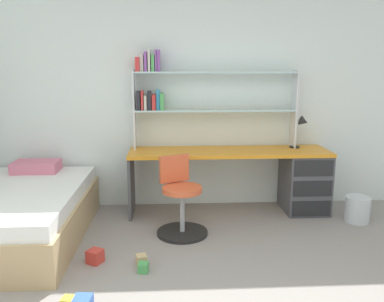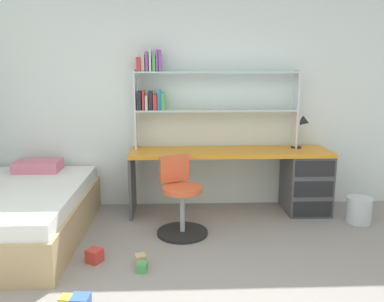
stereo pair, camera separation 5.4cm
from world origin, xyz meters
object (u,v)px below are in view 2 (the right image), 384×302
(desk_lamp, at_px, (303,127))
(toy_block_yellow_1, at_px, (67,302))
(swivel_chair, at_px, (181,204))
(waste_bin, at_px, (359,210))
(bed_platform, at_px, (17,214))
(toy_block_natural_0, at_px, (141,259))
(toy_block_red_3, at_px, (94,256))
(desk, at_px, (283,176))
(toy_block_green_4, at_px, (142,267))
(bookshelf_hutch, at_px, (191,91))

(desk_lamp, bearing_deg, toy_block_yellow_1, -139.19)
(swivel_chair, distance_m, waste_bin, 1.97)
(bed_platform, xyz_separation_m, toy_block_yellow_1, (0.80, -1.21, -0.21))
(bed_platform, relative_size, waste_bin, 6.77)
(toy_block_natural_0, relative_size, toy_block_red_3, 0.73)
(desk, height_order, toy_block_green_4, desk)
(desk_lamp, xyz_separation_m, toy_block_yellow_1, (-2.26, -1.95, -0.95))
(toy_block_yellow_1, bearing_deg, desk, 42.67)
(waste_bin, bearing_deg, toy_block_green_4, -156.48)
(desk_lamp, relative_size, bed_platform, 0.20)
(waste_bin, xyz_separation_m, toy_block_natural_0, (-2.31, -0.86, -0.10))
(desk, height_order, desk_lamp, desk_lamp)
(bookshelf_hutch, relative_size, toy_block_green_4, 23.18)
(bookshelf_hutch, height_order, toy_block_yellow_1, bookshelf_hutch)
(desk, xyz_separation_m, toy_block_red_3, (-1.96, -1.19, -0.37))
(desk, xyz_separation_m, toy_block_natural_0, (-1.56, -1.24, -0.38))
(bed_platform, distance_m, toy_block_green_4, 1.49)
(waste_bin, relative_size, toy_block_yellow_1, 3.25)
(desk, distance_m, bookshelf_hutch, 1.46)
(bookshelf_hutch, distance_m, swivel_chair, 1.33)
(bookshelf_hutch, distance_m, desk_lamp, 1.37)
(bed_platform, relative_size, toy_block_yellow_1, 22.02)
(desk, bearing_deg, waste_bin, -26.93)
(swivel_chair, xyz_separation_m, toy_block_green_4, (-0.33, -0.79, -0.27))
(waste_bin, bearing_deg, toy_block_red_3, -163.40)
(bed_platform, bearing_deg, desk, 13.09)
(desk_lamp, bearing_deg, toy_block_red_3, -149.86)
(toy_block_yellow_1, bearing_deg, toy_block_green_4, 44.88)
(bed_platform, bearing_deg, toy_block_natural_0, -24.98)
(toy_block_green_4, bearing_deg, swivel_chair, 66.93)
(toy_block_natural_0, bearing_deg, desk, 38.62)
(desk, bearing_deg, bed_platform, -166.91)
(desk_lamp, height_order, toy_block_green_4, desk_lamp)
(desk_lamp, distance_m, waste_bin, 1.10)
(bookshelf_hutch, xyz_separation_m, desk_lamp, (1.30, -0.09, -0.41))
(desk, bearing_deg, toy_block_red_3, -148.73)
(waste_bin, bearing_deg, bookshelf_hutch, 163.19)
(bookshelf_hutch, xyz_separation_m, toy_block_green_4, (-0.46, -1.55, -1.36))
(toy_block_natural_0, bearing_deg, swivel_chair, 61.18)
(toy_block_green_4, bearing_deg, toy_block_red_3, 156.71)
(toy_block_natural_0, bearing_deg, bed_platform, 155.02)
(toy_block_natural_0, bearing_deg, waste_bin, 20.47)
(desk, bearing_deg, toy_block_natural_0, -141.38)
(swivel_chair, relative_size, waste_bin, 2.80)
(desk, distance_m, toy_block_red_3, 2.33)
(toy_block_natural_0, relative_size, toy_block_green_4, 1.07)
(waste_bin, height_order, toy_block_green_4, waste_bin)
(bookshelf_hutch, bearing_deg, toy_block_red_3, -123.27)
(swivel_chair, relative_size, toy_block_natural_0, 9.11)
(desk_lamp, xyz_separation_m, toy_block_green_4, (-1.77, -1.46, -0.95))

